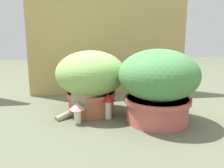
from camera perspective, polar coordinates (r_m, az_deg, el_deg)
The scene contains 7 objects.
ground_plane at distance 1.30m, azimuth -2.61°, elevation -8.25°, with size 6.00×6.00×0.00m, color #565B44.
cardboard_backdrop at distance 1.78m, azimuth -0.67°, elevation 11.46°, with size 1.17×0.03×0.86m, color tan.
grass_planter at distance 1.36m, azimuth -5.05°, elevation 1.21°, with size 0.39×0.39×0.36m.
leafy_planter at distance 1.23m, azimuth 10.95°, elevation 0.03°, with size 0.40×0.40×0.38m.
cat at distance 1.35m, azimuth -4.32°, elevation -2.03°, with size 0.37×0.29×0.32m.
mushroom_ornament_pink at distance 1.23m, azimuth -8.24°, elevation -5.87°, with size 0.08×0.08×0.11m.
mushroom_ornament_red at distance 1.28m, azimuth -0.91°, elevation -4.23°, with size 0.08×0.08×0.14m.
Camera 1 is at (-0.12, -1.21, 0.45)m, focal length 38.48 mm.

